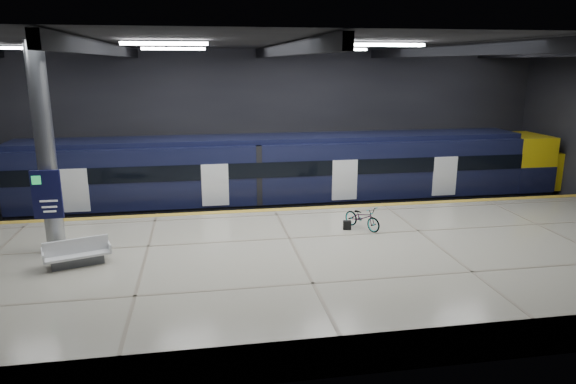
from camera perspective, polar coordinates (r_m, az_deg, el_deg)
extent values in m
plane|color=black|center=(20.10, -0.35, -7.18)|extent=(30.00, 30.00, 0.00)
cube|color=black|center=(26.85, -3.16, 7.06)|extent=(30.00, 0.10, 8.00)
cube|color=black|center=(11.40, 6.19, -2.85)|extent=(30.00, 0.10, 8.00)
cube|color=black|center=(18.73, -0.39, 16.26)|extent=(30.00, 16.00, 0.10)
cube|color=black|center=(18.71, -19.48, 14.72)|extent=(0.25, 16.00, 0.40)
cube|color=black|center=(18.72, -0.38, 15.50)|extent=(0.25, 16.00, 0.40)
cube|color=black|center=(20.57, 16.94, 14.79)|extent=(0.25, 16.00, 0.40)
cube|color=white|center=(16.51, -13.57, 15.75)|extent=(2.60, 0.18, 0.10)
cube|color=white|center=(17.55, 10.83, 15.77)|extent=(2.60, 0.18, 0.10)
cube|color=white|center=(22.50, -12.61, 15.28)|extent=(2.60, 0.18, 0.10)
cube|color=white|center=(23.27, 5.53, 15.50)|extent=(2.60, 0.18, 0.10)
cube|color=white|center=(25.98, 21.11, 14.51)|extent=(2.60, 0.18, 0.10)
cube|color=#BAB39D|center=(17.61, 0.99, -8.43)|extent=(30.00, 11.00, 1.10)
cube|color=gold|center=(22.32, -1.50, -1.99)|extent=(30.00, 0.40, 0.01)
cube|color=gray|center=(24.54, -2.17, -2.99)|extent=(30.00, 0.08, 0.16)
cube|color=gray|center=(25.91, -2.59, -2.06)|extent=(30.00, 0.08, 0.16)
cube|color=black|center=(25.16, -1.25, -1.43)|extent=(24.00, 2.58, 0.80)
cube|color=black|center=(24.74, -1.27, 2.53)|extent=(24.00, 2.80, 2.75)
cube|color=black|center=(24.48, -1.29, 5.96)|extent=(24.00, 2.30, 0.24)
cube|color=black|center=(23.32, -0.76, 2.50)|extent=(24.00, 0.04, 0.70)
cube|color=white|center=(24.08, 6.31, 1.33)|extent=(1.20, 0.05, 1.90)
cube|color=yellow|center=(29.55, 24.57, 3.16)|extent=(2.00, 2.80, 2.75)
ellipsoid|color=yellow|center=(31.16, 28.44, 2.35)|extent=(3.60, 2.52, 1.90)
cube|color=black|center=(29.69, 25.08, 3.50)|extent=(1.60, 2.38, 0.80)
cube|color=#595B60|center=(17.65, -22.33, -7.07)|extent=(1.62, 0.94, 0.29)
cube|color=white|center=(17.57, -22.40, -6.39)|extent=(2.09, 1.38, 0.08)
cube|color=white|center=(17.49, -22.48, -5.56)|extent=(1.86, 0.67, 0.48)
cube|color=white|center=(17.50, -25.59, -6.41)|extent=(0.31, 0.80, 0.29)
cube|color=white|center=(17.63, -19.30, -5.65)|extent=(0.31, 0.80, 0.29)
imported|color=#99999E|center=(19.91, 8.27, -2.81)|extent=(1.40, 1.79, 0.91)
cube|color=black|center=(19.82, 6.58, -3.67)|extent=(0.33, 0.23, 0.35)
cylinder|color=#9EA0A5|center=(18.37, -25.32, 4.14)|extent=(0.60, 0.60, 6.90)
cube|color=#0F1038|center=(18.23, -25.22, -0.26)|extent=(0.90, 0.12, 1.60)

